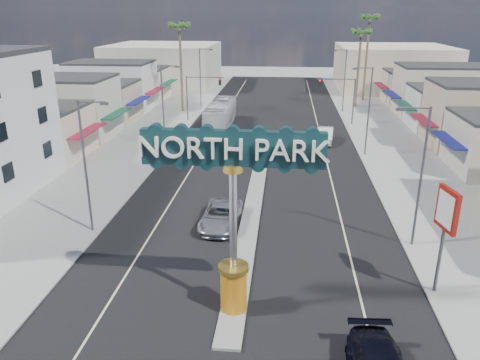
% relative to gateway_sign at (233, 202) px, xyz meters
% --- Properties ---
extents(ground, '(160.00, 160.00, 0.00)m').
position_rel_gateway_sign_xyz_m(ground, '(0.00, 28.02, -5.93)').
color(ground, gray).
rests_on(ground, ground).
extents(road, '(20.00, 120.00, 0.01)m').
position_rel_gateway_sign_xyz_m(road, '(0.00, 28.02, -5.92)').
color(road, black).
rests_on(road, ground).
extents(median_island, '(1.30, 30.00, 0.16)m').
position_rel_gateway_sign_xyz_m(median_island, '(0.00, 12.02, -5.85)').
color(median_island, gray).
rests_on(median_island, ground).
extents(sidewalk_left, '(8.00, 120.00, 0.12)m').
position_rel_gateway_sign_xyz_m(sidewalk_left, '(-14.00, 28.02, -5.87)').
color(sidewalk_left, gray).
rests_on(sidewalk_left, ground).
extents(sidewalk_right, '(8.00, 120.00, 0.12)m').
position_rel_gateway_sign_xyz_m(sidewalk_right, '(14.00, 28.02, -5.87)').
color(sidewalk_right, gray).
rests_on(sidewalk_right, ground).
extents(storefront_row_left, '(12.00, 42.00, 6.00)m').
position_rel_gateway_sign_xyz_m(storefront_row_left, '(-24.00, 41.02, -2.93)').
color(storefront_row_left, beige).
rests_on(storefront_row_left, ground).
extents(storefront_row_right, '(12.00, 42.00, 6.00)m').
position_rel_gateway_sign_xyz_m(storefront_row_right, '(24.00, 41.02, -2.93)').
color(storefront_row_right, '#B7B29E').
rests_on(storefront_row_right, ground).
extents(backdrop_far_left, '(20.00, 20.00, 8.00)m').
position_rel_gateway_sign_xyz_m(backdrop_far_left, '(-22.00, 73.02, -1.93)').
color(backdrop_far_left, '#B7B29E').
rests_on(backdrop_far_left, ground).
extents(backdrop_far_right, '(20.00, 20.00, 8.00)m').
position_rel_gateway_sign_xyz_m(backdrop_far_right, '(22.00, 73.02, -1.93)').
color(backdrop_far_right, beige).
rests_on(backdrop_far_right, ground).
extents(gateway_sign, '(8.20, 1.50, 9.15)m').
position_rel_gateway_sign_xyz_m(gateway_sign, '(0.00, 0.00, 0.00)').
color(gateway_sign, '#CC620F').
rests_on(gateway_sign, median_island).
extents(traffic_signal_left, '(5.09, 0.45, 6.00)m').
position_rel_gateway_sign_xyz_m(traffic_signal_left, '(-9.18, 42.02, -1.65)').
color(traffic_signal_left, '#47474C').
rests_on(traffic_signal_left, ground).
extents(traffic_signal_right, '(5.09, 0.45, 6.00)m').
position_rel_gateway_sign_xyz_m(traffic_signal_right, '(9.18, 42.02, -1.65)').
color(traffic_signal_right, '#47474C').
rests_on(traffic_signal_right, ground).
extents(streetlight_l_near, '(2.03, 0.22, 9.00)m').
position_rel_gateway_sign_xyz_m(streetlight_l_near, '(-10.43, 8.02, -0.86)').
color(streetlight_l_near, '#47474C').
rests_on(streetlight_l_near, ground).
extents(streetlight_l_mid, '(2.03, 0.22, 9.00)m').
position_rel_gateway_sign_xyz_m(streetlight_l_mid, '(-10.43, 28.02, -0.86)').
color(streetlight_l_mid, '#47474C').
rests_on(streetlight_l_mid, ground).
extents(streetlight_l_far, '(2.03, 0.22, 9.00)m').
position_rel_gateway_sign_xyz_m(streetlight_l_far, '(-10.43, 50.02, -0.86)').
color(streetlight_l_far, '#47474C').
rests_on(streetlight_l_far, ground).
extents(streetlight_r_near, '(2.03, 0.22, 9.00)m').
position_rel_gateway_sign_xyz_m(streetlight_r_near, '(10.43, 8.02, -0.86)').
color(streetlight_r_near, '#47474C').
rests_on(streetlight_r_near, ground).
extents(streetlight_r_mid, '(2.03, 0.22, 9.00)m').
position_rel_gateway_sign_xyz_m(streetlight_r_mid, '(10.43, 28.02, -0.86)').
color(streetlight_r_mid, '#47474C').
rests_on(streetlight_r_mid, ground).
extents(streetlight_r_far, '(2.03, 0.22, 9.00)m').
position_rel_gateway_sign_xyz_m(streetlight_r_far, '(10.43, 50.02, -0.86)').
color(streetlight_r_far, '#47474C').
rests_on(streetlight_r_far, ground).
extents(palm_left_far, '(2.60, 2.60, 13.10)m').
position_rel_gateway_sign_xyz_m(palm_left_far, '(-13.00, 48.02, 5.57)').
color(palm_left_far, brown).
rests_on(palm_left_far, ground).
extents(palm_right_mid, '(2.60, 2.60, 12.10)m').
position_rel_gateway_sign_xyz_m(palm_right_mid, '(13.00, 54.02, 4.67)').
color(palm_right_mid, brown).
rests_on(palm_right_mid, ground).
extents(palm_right_far, '(2.60, 2.60, 14.10)m').
position_rel_gateway_sign_xyz_m(palm_right_far, '(15.00, 60.02, 6.46)').
color(palm_right_far, brown).
rests_on(palm_right_far, ground).
extents(suv_left, '(2.68, 5.55, 1.52)m').
position_rel_gateway_sign_xyz_m(suv_left, '(-2.00, 9.81, -5.17)').
color(suv_left, '#B2B2B7').
rests_on(suv_left, ground).
extents(car_parked_right, '(2.35, 5.21, 1.66)m').
position_rel_gateway_sign_xyz_m(car_parked_right, '(6.78, 32.76, -5.10)').
color(car_parked_right, white).
rests_on(car_parked_right, ground).
extents(city_bus, '(2.86, 11.74, 3.26)m').
position_rel_gateway_sign_xyz_m(city_bus, '(-6.10, 39.25, -4.30)').
color(city_bus, silver).
rests_on(city_bus, ground).
extents(bank_pylon_sign, '(0.59, 1.82, 5.81)m').
position_rel_gateway_sign_xyz_m(bank_pylon_sign, '(10.49, 2.72, -1.42)').
color(bank_pylon_sign, '#47474C').
rests_on(bank_pylon_sign, sidewalk_right).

